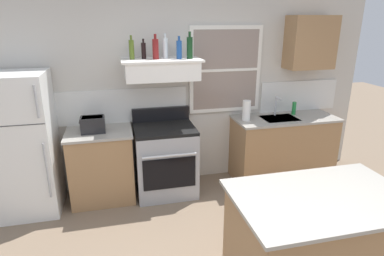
% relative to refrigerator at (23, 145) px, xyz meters
% --- Properties ---
extents(back_wall, '(5.40, 0.11, 2.70)m').
position_rel_refrigerator_xyz_m(back_wall, '(1.93, 0.39, 0.52)').
color(back_wall, beige).
rests_on(back_wall, ground_plane).
extents(refrigerator, '(0.70, 0.72, 1.66)m').
position_rel_refrigerator_xyz_m(refrigerator, '(0.00, 0.00, 0.00)').
color(refrigerator, white).
rests_on(refrigerator, ground_plane).
extents(counter_left_of_stove, '(0.79, 0.63, 0.91)m').
position_rel_refrigerator_xyz_m(counter_left_of_stove, '(0.85, 0.06, -0.37)').
color(counter_left_of_stove, '#9E754C').
rests_on(counter_left_of_stove, ground_plane).
extents(toaster, '(0.30, 0.20, 0.19)m').
position_rel_refrigerator_xyz_m(toaster, '(0.79, 0.04, 0.18)').
color(toaster, black).
rests_on(toaster, counter_left_of_stove).
extents(stove_range, '(0.76, 0.69, 1.09)m').
position_rel_refrigerator_xyz_m(stove_range, '(1.65, 0.02, -0.36)').
color(stove_range, '#9EA0A5').
rests_on(stove_range, ground_plane).
extents(range_hood_shelf, '(0.96, 0.52, 0.24)m').
position_rel_refrigerator_xyz_m(range_hood_shelf, '(1.65, 0.12, 0.79)').
color(range_hood_shelf, white).
extents(bottle_olive_oil_square, '(0.06, 0.06, 0.28)m').
position_rel_refrigerator_xyz_m(bottle_olive_oil_square, '(1.31, 0.16, 1.03)').
color(bottle_olive_oil_square, '#4C601E').
rests_on(bottle_olive_oil_square, range_hood_shelf).
extents(bottle_balsamic_dark, '(0.06, 0.06, 0.24)m').
position_rel_refrigerator_xyz_m(bottle_balsamic_dark, '(1.45, 0.18, 1.02)').
color(bottle_balsamic_dark, black).
rests_on(bottle_balsamic_dark, range_hood_shelf).
extents(bottle_red_label_wine, '(0.07, 0.07, 0.29)m').
position_rel_refrigerator_xyz_m(bottle_red_label_wine, '(1.59, 0.11, 1.04)').
color(bottle_red_label_wine, maroon).
rests_on(bottle_red_label_wine, range_hood_shelf).
extents(bottle_clear_tall, '(0.06, 0.06, 0.30)m').
position_rel_refrigerator_xyz_m(bottle_clear_tall, '(1.71, 0.17, 1.04)').
color(bottle_clear_tall, silver).
rests_on(bottle_clear_tall, range_hood_shelf).
extents(bottle_blue_liqueur, '(0.07, 0.07, 0.27)m').
position_rel_refrigerator_xyz_m(bottle_blue_liqueur, '(1.86, 0.08, 1.03)').
color(bottle_blue_liqueur, '#1E478C').
rests_on(bottle_blue_liqueur, range_hood_shelf).
extents(bottle_dark_green_wine, '(0.07, 0.07, 0.32)m').
position_rel_refrigerator_xyz_m(bottle_dark_green_wine, '(1.99, 0.07, 1.05)').
color(bottle_dark_green_wine, '#143819').
rests_on(bottle_dark_green_wine, range_hood_shelf).
extents(counter_right_with_sink, '(1.43, 0.63, 0.91)m').
position_rel_refrigerator_xyz_m(counter_right_with_sink, '(3.35, 0.06, -0.37)').
color(counter_right_with_sink, '#9E754C').
rests_on(counter_right_with_sink, ground_plane).
extents(sink_faucet, '(0.03, 0.17, 0.28)m').
position_rel_refrigerator_xyz_m(sink_faucet, '(3.25, 0.16, 0.26)').
color(sink_faucet, silver).
rests_on(sink_faucet, counter_right_with_sink).
extents(paper_towel_roll, '(0.11, 0.11, 0.27)m').
position_rel_refrigerator_xyz_m(paper_towel_roll, '(2.76, 0.06, 0.22)').
color(paper_towel_roll, white).
rests_on(paper_towel_roll, counter_right_with_sink).
extents(dish_soap_bottle, '(0.06, 0.06, 0.18)m').
position_rel_refrigerator_xyz_m(dish_soap_bottle, '(3.53, 0.16, 0.17)').
color(dish_soap_bottle, '#268C3F').
rests_on(dish_soap_bottle, counter_right_with_sink).
extents(kitchen_island, '(1.40, 0.90, 0.91)m').
position_rel_refrigerator_xyz_m(kitchen_island, '(2.59, -1.93, -0.37)').
color(kitchen_island, '#9E754C').
rests_on(kitchen_island, ground_plane).
extents(upper_cabinet_right, '(0.64, 0.32, 0.70)m').
position_rel_refrigerator_xyz_m(upper_cabinet_right, '(3.70, 0.20, 1.07)').
color(upper_cabinet_right, '#9E754C').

